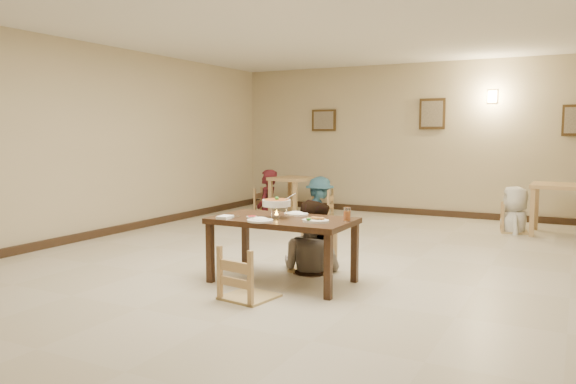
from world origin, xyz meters
The scene contains 29 objects.
floor centered at (0.00, 0.00, 0.00)m, with size 10.00×10.00×0.00m, color beige.
ceiling centered at (0.00, 0.00, 3.00)m, with size 10.00×10.00×0.00m, color silver.
wall_back centered at (0.00, 5.00, 1.50)m, with size 10.00×10.00×0.00m, color #BFAD8A.
wall_left centered at (-4.00, 0.00, 1.50)m, with size 10.00×10.00×0.00m, color #BFAD8A.
baseboard_back centered at (0.00, 4.97, 0.06)m, with size 8.00×0.06×0.12m, color #302013.
baseboard_left centered at (-3.97, 0.00, 0.06)m, with size 0.06×10.00×0.12m, color #302013.
picture_a centered at (-2.20, 4.96, 1.90)m, with size 0.55×0.04×0.45m.
picture_b centered at (0.10, 4.96, 2.00)m, with size 0.50×0.04×0.60m.
picture_c centered at (2.60, 4.96, 1.85)m, with size 0.45×0.04×0.55m.
wall_sconce centered at (1.20, 4.96, 2.30)m, with size 0.16×0.05×0.22m, color #FFD88C.
main_table centered at (-0.14, -0.78, 0.63)m, with size 1.52×0.86×0.71m.
chair_far centered at (-0.08, -0.09, 0.53)m, with size 0.50×0.50×1.06m.
chair_near centered at (-0.15, -1.45, 0.50)m, with size 0.47×0.47×1.00m.
main_diner centered at (-0.08, -0.16, 0.85)m, with size 0.82×0.64×1.69m, color gray.
curry_warmer centered at (-0.20, -0.81, 0.87)m, with size 0.35×0.31×0.28m.
rice_plate_far centered at (-0.10, -0.52, 0.73)m, with size 0.28×0.28×0.06m.
rice_plate_near centered at (-0.23, -1.10, 0.73)m, with size 0.27×0.27×0.06m.
fried_plate centered at (0.29, -0.87, 0.73)m, with size 0.29×0.29×0.06m.
chili_dish centered at (-0.43, -0.94, 0.72)m, with size 0.12×0.12×0.02m.
napkin_cutlery centered at (-0.66, -1.10, 0.73)m, with size 0.16×0.26×0.03m.
drink_glass centered at (0.56, -0.66, 0.78)m, with size 0.07×0.07×0.14m.
bg_table_left centered at (-2.39, 3.87, 0.61)m, with size 0.88×0.88×0.75m.
bg_table_right centered at (2.42, 3.79, 0.68)m, with size 0.84×0.84×0.82m.
bg_chair_ll centered at (-2.99, 3.88, 0.47)m, with size 0.44×0.44×0.95m.
bg_chair_lr centered at (-1.80, 3.88, 0.50)m, with size 0.47×0.47×1.01m.
bg_chair_rl centered at (1.78, 3.74, 0.45)m, with size 0.42×0.42×0.89m.
bg_diner_a centered at (-2.99, 3.88, 0.88)m, with size 0.64×0.42×1.77m, color #531720.
bg_diner_b centered at (-1.80, 3.88, 0.78)m, with size 1.01×0.58×1.57m, color teal.
bg_diner_c centered at (1.78, 3.74, 0.76)m, with size 0.74×0.48×1.52m, color silver.
Camera 1 is at (2.69, -6.08, 1.63)m, focal length 35.00 mm.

